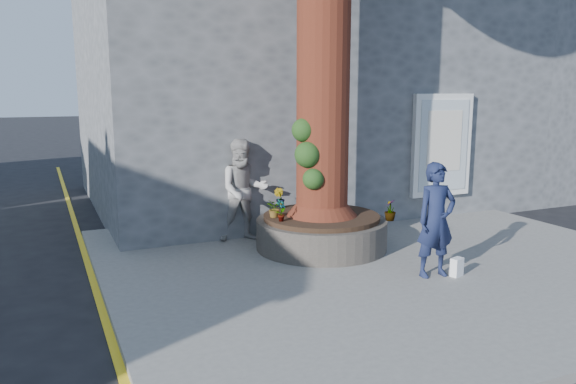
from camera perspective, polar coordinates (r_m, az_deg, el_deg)
name	(u,v)px	position (r m, az deg, el deg)	size (l,w,h in m)	color
ground	(336,299)	(8.03, 4.92, -10.73)	(120.00, 120.00, 0.00)	black
pavement	(386,262)	(9.56, 9.94, -6.98)	(9.00, 8.00, 0.12)	slate
yellow_line	(101,307)	(8.09, -18.47, -11.06)	(0.10, 30.00, 0.01)	yellow
stone_shop	(289,79)	(15.06, 0.10, 11.40)	(10.30, 8.30, 6.30)	#515457
neighbour_shop	(516,86)	(19.73, 22.14, 9.95)	(6.00, 8.00, 6.00)	#515457
planter	(321,232)	(9.95, 3.42, -4.05)	(2.30, 2.30, 0.60)	black
man	(436,220)	(8.61, 14.81, -2.77)	(0.63, 0.41, 1.72)	#161D3C
woman	(244,190)	(10.33, -4.53, 0.17)	(0.92, 0.71, 1.89)	#A9A6A2
shopping_bag	(457,267)	(8.87, 16.78, -7.31)	(0.20, 0.12, 0.28)	white
plant_a	(281,210)	(9.33, -0.71, -1.88)	(0.20, 0.13, 0.38)	gray
plant_b	(279,198)	(10.40, -0.88, -0.62)	(0.20, 0.20, 0.37)	gray
plant_c	(390,210)	(9.55, 10.34, -1.82)	(0.20, 0.20, 0.35)	gray
plant_d	(275,209)	(9.63, -1.36, -1.70)	(0.28, 0.25, 0.31)	gray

